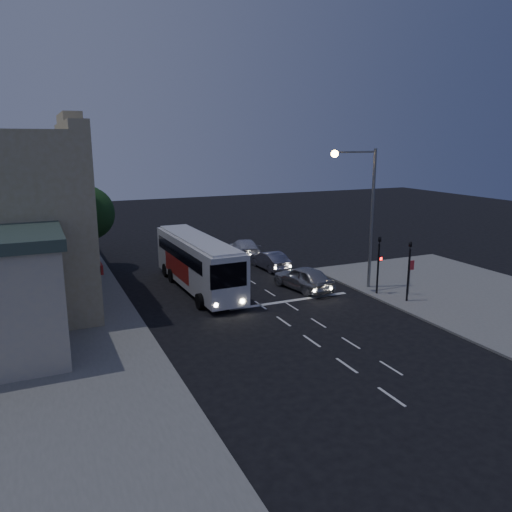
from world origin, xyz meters
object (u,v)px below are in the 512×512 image
traffic_signal_side (409,264)px  streetlight (364,203)px  tour_bus (198,261)px  car_sedan_a (270,260)px  street_tree (87,211)px  car_suv (303,278)px  regulatory_sign (410,272)px  traffic_signal_main (379,258)px  car_sedan_b (245,248)px

traffic_signal_side → streetlight: streetlight is taller
tour_bus → car_sedan_a: size_ratio=2.70×
street_tree → tour_bus: bearing=-54.4°
car_suv → traffic_signal_side: traffic_signal_side is taller
street_tree → regulatory_sign: bearing=-41.1°
regulatory_sign → traffic_signal_side: bearing=-136.1°
tour_bus → street_tree: bearing=124.2°
traffic_signal_main → streetlight: (-0.26, 1.42, 3.31)m
car_sedan_b → streetlight: streetlight is taller
tour_bus → street_tree: size_ratio=1.83×
traffic_signal_side → streetlight: bearing=105.7°
traffic_signal_side → regulatory_sign: bearing=43.9°
car_sedan_a → traffic_signal_main: size_ratio=1.02×
traffic_signal_main → street_tree: (-15.81, 14.25, 2.08)m
street_tree → streetlight: bearing=-39.5°
tour_bus → regulatory_sign: tour_bus is taller
car_sedan_b → car_suv: bearing=99.7°
tour_bus → car_sedan_a: bearing=21.3°
car_sedan_a → streetlight: size_ratio=0.47×
traffic_signal_main → regulatory_sign: (1.70, -1.01, -0.82)m
car_sedan_b → traffic_signal_main: traffic_signal_main is taller
streetlight → traffic_signal_side: bearing=-74.3°
car_sedan_a → traffic_signal_main: (3.32, -8.77, 1.73)m
car_sedan_b → street_tree: 13.05m
car_sedan_b → car_sedan_a: bearing=101.6°
traffic_signal_main → traffic_signal_side: (0.70, -1.98, 0.00)m
tour_bus → car_suv: bearing=-26.9°
streetlight → street_tree: (-15.55, 12.82, -1.23)m
car_sedan_a → car_sedan_b: bearing=-93.0°
streetlight → tour_bus: bearing=154.6°
regulatory_sign → car_sedan_b: bearing=108.9°
car_sedan_a → car_sedan_b: size_ratio=0.85×
car_sedan_b → traffic_signal_side: traffic_signal_side is taller
traffic_signal_main → streetlight: streetlight is taller
car_suv → regulatory_sign: size_ratio=2.12×
tour_bus → traffic_signal_main: traffic_signal_main is taller
car_suv → traffic_signal_main: (3.66, -3.02, 1.62)m
car_sedan_b → street_tree: street_tree is taller
car_suv → car_sedan_b: size_ratio=0.94×
regulatory_sign → street_tree: 23.40m
tour_bus → traffic_signal_main: bearing=-32.6°
tour_bus → car_sedan_a: (6.60, 2.76, -1.18)m
traffic_signal_main → traffic_signal_side: 2.10m
car_sedan_b → regulatory_sign: regulatory_sign is taller
traffic_signal_side → streetlight: (-0.96, 3.40, 3.31)m
car_sedan_b → traffic_signal_side: size_ratio=1.21×
car_suv → streetlight: (3.40, -1.60, 4.94)m
regulatory_sign → street_tree: size_ratio=0.35×
traffic_signal_side → regulatory_sign: 1.61m
car_suv → car_sedan_a: 5.76m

